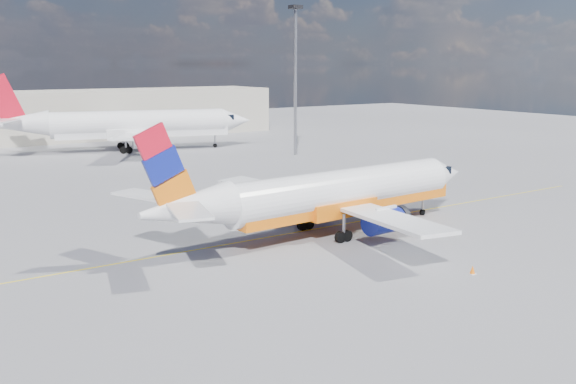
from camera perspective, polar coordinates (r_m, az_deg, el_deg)
ground at (r=45.03m, az=1.31°, el=-4.70°), size 240.00×240.00×0.00m
taxi_line at (r=47.43m, az=-0.78°, el=-3.86°), size 70.00×0.15×0.01m
terminal_main at (r=114.67m, az=-18.74°, el=6.51°), size 70.00×14.00×8.00m
main_jet at (r=47.25m, az=4.03°, el=-0.17°), size 30.05×23.73×9.11m
second_jet at (r=95.72m, az=-13.78°, el=5.79°), size 37.13×28.33×11.22m
gse_tug at (r=52.52m, az=7.80°, el=-1.59°), size 2.59×1.99×1.66m
traffic_cone at (r=40.39m, az=16.08°, el=-6.67°), size 0.38×0.38×0.53m
floodlight_mast at (r=88.46m, az=0.67°, el=11.08°), size 1.47×1.47×20.11m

